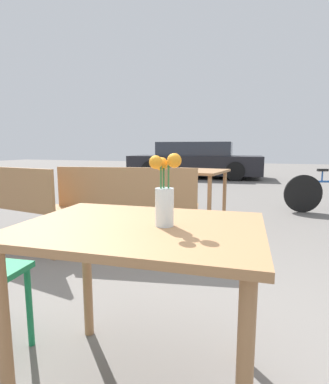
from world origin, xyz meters
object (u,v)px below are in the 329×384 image
Objects in this scene: bench_middle at (129,206)px; table_back at (195,179)px; flower_vase at (165,196)px; table_front at (140,251)px; parked_car at (195,161)px; bench_near at (12,205)px.

bench_middle is 1.63× the size of table_back.
table_front is at bearing -173.61° from flower_vase.
parked_car is (-2.00, 9.22, -0.04)m from table_front.
table_back is at bearing 43.11° from bench_near.
table_back is at bearing 99.22° from table_front.
bench_middle is at bearing 17.07° from bench_near.
table_back reaches higher than table_front.
table_front is at bearing -32.44° from bench_near.
table_back is 6.63m from parked_car.
table_front is 0.22× the size of parked_car.
bench_near and bench_middle have the same top height.
bench_near is 1.22m from bench_middle.
flower_vase is 0.19× the size of bench_near.
table_back is 0.19× the size of parked_car.
table_back is (-0.55, 2.76, -0.23)m from flower_vase.
bench_near is (-2.13, 1.28, -0.40)m from flower_vase.
parked_car reaches higher than bench_near.
flower_vase is at bearing -30.98° from bench_near.
parked_car is at bearing 103.50° from table_back.
table_front is 0.70× the size of bench_middle.
bench_near is 7.93m from parked_car.
bench_near is (-2.03, 1.29, -0.18)m from table_front.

